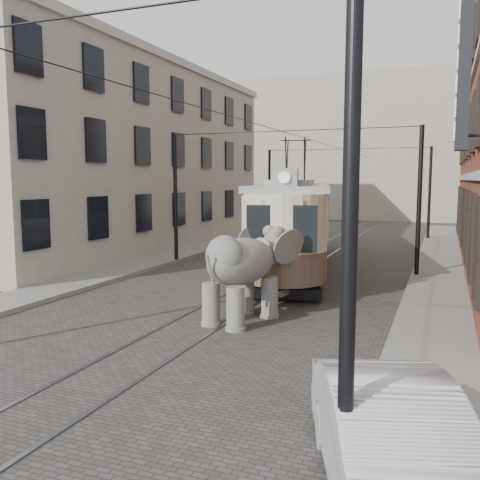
% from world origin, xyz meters
% --- Properties ---
extents(ground, '(120.00, 120.00, 0.00)m').
position_xyz_m(ground, '(0.00, 0.00, 0.00)').
color(ground, '#423F3D').
extents(tram_rails, '(1.54, 80.00, 0.02)m').
position_xyz_m(tram_rails, '(0.00, 0.00, 0.01)').
color(tram_rails, slate).
rests_on(tram_rails, ground).
extents(sidewalk_right, '(2.00, 60.00, 0.15)m').
position_xyz_m(sidewalk_right, '(6.00, 0.00, 0.07)').
color(sidewalk_right, slate).
rests_on(sidewalk_right, ground).
extents(sidewalk_left, '(2.00, 60.00, 0.15)m').
position_xyz_m(sidewalk_left, '(-6.50, 0.00, 0.07)').
color(sidewalk_left, slate).
rests_on(sidewalk_left, ground).
extents(stucco_building, '(7.00, 24.00, 10.00)m').
position_xyz_m(stucco_building, '(-11.00, 10.00, 5.00)').
color(stucco_building, gray).
rests_on(stucco_building, ground).
extents(distant_block, '(28.00, 10.00, 14.00)m').
position_xyz_m(distant_block, '(0.00, 40.00, 7.00)').
color(distant_block, gray).
rests_on(distant_block, ground).
extents(catenary, '(11.00, 30.20, 6.00)m').
position_xyz_m(catenary, '(-0.20, 5.00, 3.00)').
color(catenary, black).
rests_on(catenary, ground).
extents(tram, '(5.97, 14.58, 5.67)m').
position_xyz_m(tram, '(-0.06, 6.87, 2.83)').
color(tram, beige).
rests_on(tram, ground).
extents(elephant, '(3.30, 4.65, 2.57)m').
position_xyz_m(elephant, '(1.02, -2.50, 1.29)').
color(elephant, slate).
rests_on(elephant, ground).
extents(parked_car, '(2.97, 4.73, 1.47)m').
position_xyz_m(parked_car, '(5.72, -9.51, 0.73)').
color(parked_car, silver).
rests_on(parked_car, ground).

